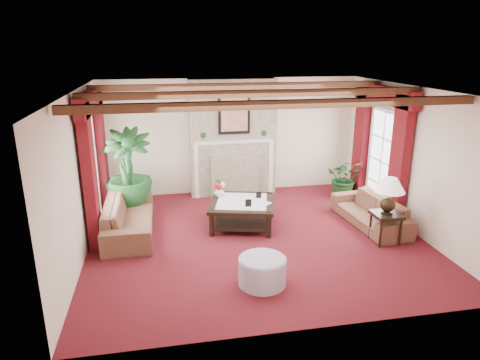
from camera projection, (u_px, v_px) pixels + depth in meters
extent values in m
plane|color=#4D0D13|center=(256.00, 237.00, 7.95)|extent=(6.00, 6.00, 0.00)
plane|color=white|center=(258.00, 90.00, 7.13)|extent=(6.00, 6.00, 0.00)
cube|color=beige|center=(231.00, 136.00, 10.11)|extent=(6.00, 0.02, 2.70)
cube|color=beige|center=(79.00, 177.00, 7.01)|extent=(0.02, 5.50, 2.70)
cube|color=beige|center=(412.00, 160.00, 8.07)|extent=(0.02, 5.50, 2.70)
imported|color=#3B101A|center=(129.00, 211.00, 8.03)|extent=(2.20, 0.64, 0.86)
imported|color=#3B101A|center=(370.00, 207.00, 8.40)|extent=(2.00, 0.90, 0.74)
imported|color=black|center=(129.00, 190.00, 8.97)|extent=(1.31, 1.97, 1.01)
imported|color=black|center=(345.00, 182.00, 9.98)|extent=(1.42, 1.45, 0.72)
cylinder|color=#A49BB0|center=(262.00, 271.00, 6.34)|extent=(0.71, 0.71, 0.41)
imported|color=silver|center=(219.00, 192.00, 8.58)|extent=(0.22, 0.23, 0.20)
imported|color=black|center=(260.00, 198.00, 8.11)|extent=(0.23, 0.22, 0.29)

